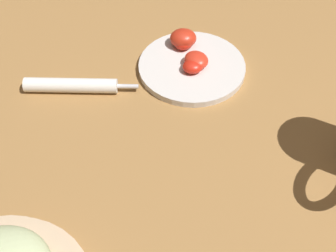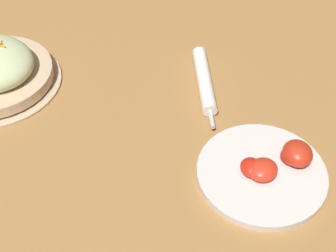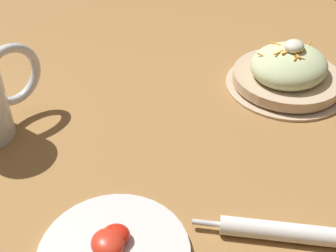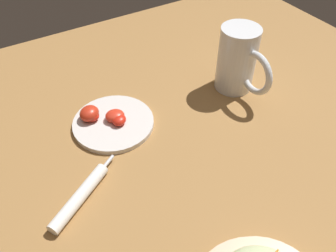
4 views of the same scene
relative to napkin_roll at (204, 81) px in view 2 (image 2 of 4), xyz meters
name	(u,v)px [view 2 (image 2 of 4)]	position (x,y,z in m)	size (l,w,h in m)	color
ground_plane	(86,171)	(0.07, 0.25, -0.01)	(1.43, 1.43, 0.00)	#9E703D
napkin_roll	(204,81)	(0.00, 0.00, 0.00)	(0.12, 0.17, 0.02)	white
tomato_plate	(267,170)	(-0.16, 0.13, 0.00)	(0.19, 0.19, 0.04)	silver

